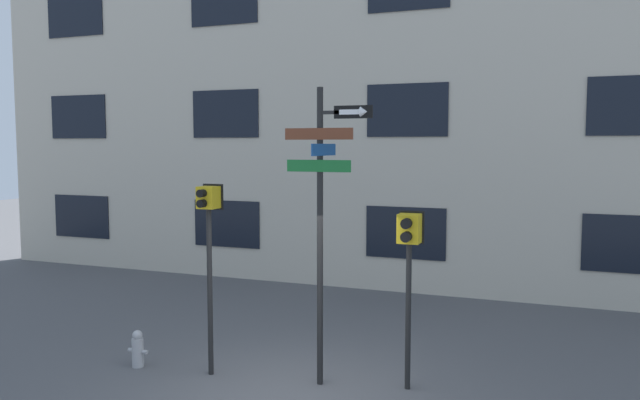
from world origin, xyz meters
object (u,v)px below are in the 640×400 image
street_sign_pole (323,208)px  pedestrian_signal_left (209,231)px  fire_hydrant (138,349)px  pedestrian_signal_right (409,250)px

street_sign_pole → pedestrian_signal_left: street_sign_pole is taller
street_sign_pole → fire_hydrant: street_sign_pole is taller
street_sign_pole → fire_hydrant: size_ratio=7.34×
street_sign_pole → pedestrian_signal_right: (1.19, 0.28, -0.59)m
fire_hydrant → street_sign_pole: bearing=6.7°
fire_hydrant → pedestrian_signal_right: bearing=8.6°
pedestrian_signal_left → fire_hydrant: (-1.25, -0.12, -1.93)m
fire_hydrant → pedestrian_signal_left: bearing=5.7°
pedestrian_signal_left → pedestrian_signal_right: (2.95, 0.51, -0.20)m
pedestrian_signal_right → street_sign_pole: bearing=-166.6°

